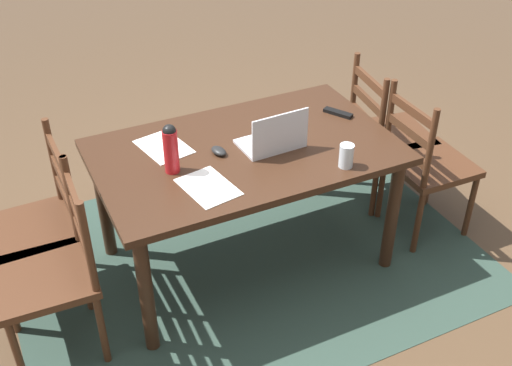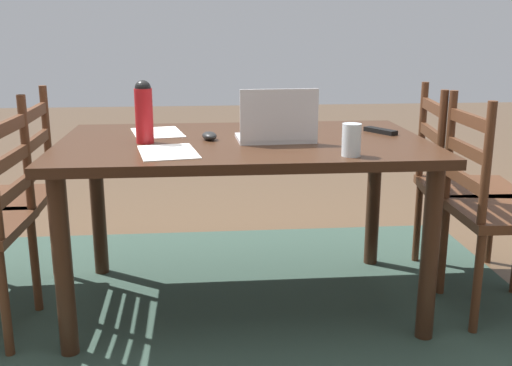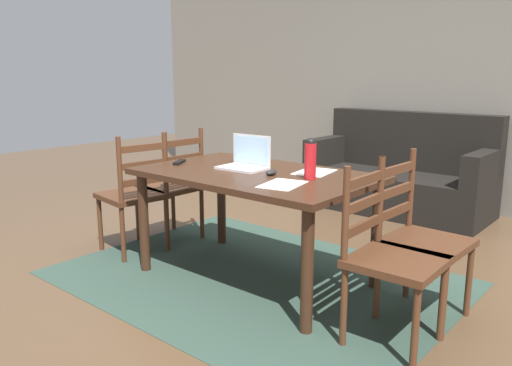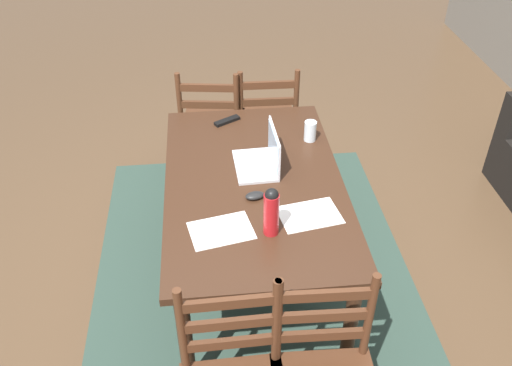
{
  "view_description": "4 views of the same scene",
  "coord_description": "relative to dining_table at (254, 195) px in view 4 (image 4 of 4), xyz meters",
  "views": [
    {
      "loc": [
        1.16,
        2.53,
        2.44
      ],
      "look_at": [
        -0.08,
        -0.03,
        0.49
      ],
      "focal_mm": 44.04,
      "sensor_mm": 36.0,
      "label": 1
    },
    {
      "loc": [
        0.17,
        2.53,
        1.22
      ],
      "look_at": [
        -0.05,
        0.07,
        0.58
      ],
      "focal_mm": 42.31,
      "sensor_mm": 36.0,
      "label": 2
    },
    {
      "loc": [
        2.14,
        -2.53,
        1.39
      ],
      "look_at": [
        -0.09,
        0.12,
        0.64
      ],
      "focal_mm": 35.78,
      "sensor_mm": 36.0,
      "label": 3
    },
    {
      "loc": [
        2.33,
        -0.23,
        2.51
      ],
      "look_at": [
        -0.1,
        0.02,
        0.66
      ],
      "focal_mm": 38.43,
      "sensor_mm": 36.0,
      "label": 4
    }
  ],
  "objects": [
    {
      "name": "ground_plane",
      "position": [
        0.0,
        0.0,
        -0.66
      ],
      "size": [
        14.0,
        14.0,
        0.0
      ],
      "primitive_type": "plane",
      "color": "brown"
    },
    {
      "name": "area_rug",
      "position": [
        0.0,
        0.0,
        -0.66
      ],
      "size": [
        2.6,
        1.94,
        0.01
      ],
      "primitive_type": "cube",
      "color": "#2D4238",
      "rests_on": "ground"
    },
    {
      "name": "dining_table",
      "position": [
        0.0,
        0.0,
        0.0
      ],
      "size": [
        1.56,
        0.95,
        0.75
      ],
      "color": "#382114",
      "rests_on": "ground"
    },
    {
      "name": "chair_left_near",
      "position": [
        -1.07,
        -0.2,
        -0.2
      ],
      "size": [
        0.5,
        0.5,
        0.95
      ],
      "color": "#4C2B19",
      "rests_on": "ground"
    },
    {
      "name": "chair_left_far",
      "position": [
        -1.07,
        0.19,
        -0.2
      ],
      "size": [
        0.45,
        0.45,
        0.95
      ],
      "color": "#4C2B19",
      "rests_on": "ground"
    },
    {
      "name": "laptop",
      "position": [
        -0.13,
        0.06,
        0.15
      ],
      "size": [
        0.33,
        0.24,
        0.23
      ],
      "color": "silver",
      "rests_on": "dining_table"
    },
    {
      "name": "water_bottle",
      "position": [
        0.41,
        0.04,
        0.23
      ],
      "size": [
        0.07,
        0.07,
        0.26
      ],
      "color": "red",
      "rests_on": "dining_table"
    },
    {
      "name": "drinking_glass",
      "position": [
        -0.38,
        0.37,
        0.15
      ],
      "size": [
        0.07,
        0.07,
        0.12
      ],
      "primitive_type": "cylinder",
      "color": "silver",
      "rests_on": "dining_table"
    },
    {
      "name": "computer_mouse",
      "position": [
        0.14,
        -0.01,
        0.11
      ],
      "size": [
        0.08,
        0.11,
        0.03
      ],
      "primitive_type": "ellipsoid",
      "rotation": [
        0.0,
        0.0,
        0.19
      ],
      "color": "black",
      "rests_on": "dining_table"
    },
    {
      "name": "tv_remote",
      "position": [
        -0.63,
        -0.11,
        0.1
      ],
      "size": [
        0.12,
        0.17,
        0.02
      ],
      "primitive_type": "cube",
      "rotation": [
        0.0,
        0.0,
        0.53
      ],
      "color": "black",
      "rests_on": "dining_table"
    },
    {
      "name": "paper_stack_left",
      "position": [
        0.31,
        0.24,
        0.09
      ],
      "size": [
        0.26,
        0.33,
        0.0
      ],
      "primitive_type": "cube",
      "rotation": [
        0.0,
        0.0,
        0.18
      ],
      "color": "white",
      "rests_on": "dining_table"
    },
    {
      "name": "paper_stack_right",
      "position": [
        0.38,
        -0.2,
        0.09
      ],
      "size": [
        0.27,
        0.33,
        0.0
      ],
      "primitive_type": "cube",
      "rotation": [
        0.0,
        0.0,
        0.21
      ],
      "color": "white",
      "rests_on": "dining_table"
    }
  ]
}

